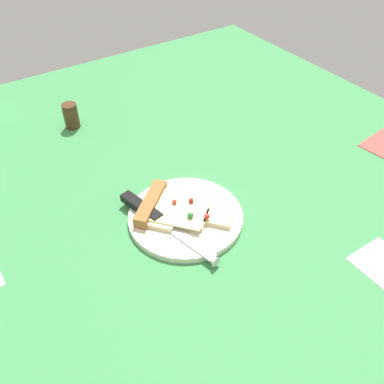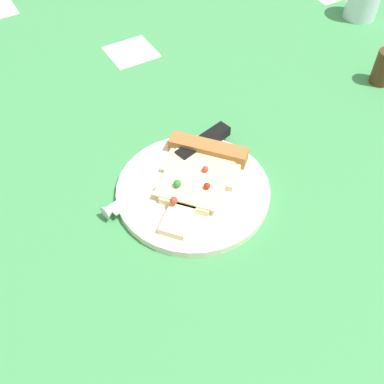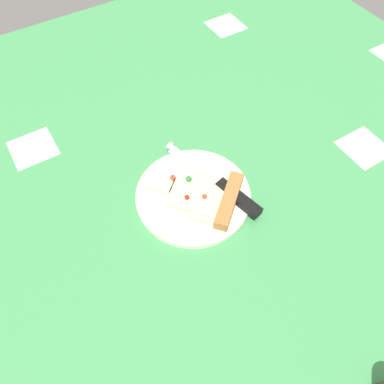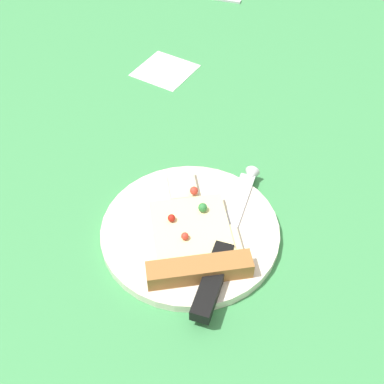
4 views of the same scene
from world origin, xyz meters
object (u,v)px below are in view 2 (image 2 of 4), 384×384
object	(u,v)px
pizza_slice	(199,171)
pepper_shaker	(384,67)
knife	(182,159)
plate	(193,191)

from	to	relation	value
pizza_slice	pepper_shaker	distance (cm)	41.38
pizza_slice	knife	xyz separation A→B (cm)	(-3.72, -0.74, -0.18)
plate	knife	world-z (taller)	knife
pizza_slice	knife	size ratio (longest dim) A/B	0.77
plate	pepper_shaker	bearing A→B (deg)	97.37
plate	pepper_shaker	xyz separation A→B (cm)	(-5.58, 43.15, 2.53)
pepper_shaker	knife	bearing A→B (deg)	-89.75
plate	pepper_shaker	size ratio (longest dim) A/B	3.51
pizza_slice	knife	bearing A→B (deg)	-29.04
knife	pizza_slice	bearing A→B (deg)	178.06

